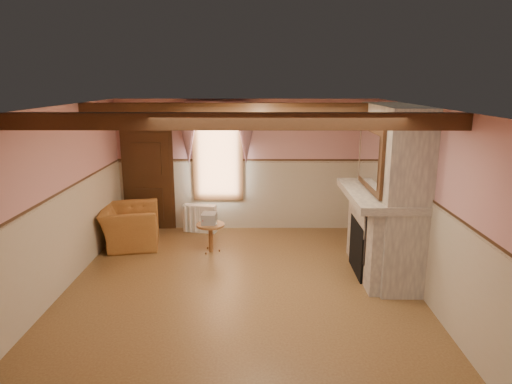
{
  "coord_description": "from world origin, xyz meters",
  "views": [
    {
      "loc": [
        0.29,
        -6.61,
        3.17
      ],
      "look_at": [
        0.23,
        0.8,
        1.35
      ],
      "focal_mm": 32.0,
      "sensor_mm": 36.0,
      "label": 1
    }
  ],
  "objects_px": {
    "radiator": "(200,218)",
    "bowl": "(382,191)",
    "mantel_clock": "(369,175)",
    "armchair": "(130,226)",
    "side_table": "(211,238)",
    "oil_lamp": "(377,180)"
  },
  "relations": [
    {
      "from": "side_table",
      "to": "oil_lamp",
      "type": "height_order",
      "value": "oil_lamp"
    },
    {
      "from": "armchair",
      "to": "radiator",
      "type": "xyz_separation_m",
      "value": [
        1.26,
        0.81,
        -0.09
      ]
    },
    {
      "from": "armchair",
      "to": "radiator",
      "type": "height_order",
      "value": "armchair"
    },
    {
      "from": "side_table",
      "to": "armchair",
      "type": "bearing_deg",
      "value": 167.62
    },
    {
      "from": "oil_lamp",
      "to": "armchair",
      "type": "bearing_deg",
      "value": 166.38
    },
    {
      "from": "armchair",
      "to": "bowl",
      "type": "bearing_deg",
      "value": -118.46
    },
    {
      "from": "radiator",
      "to": "mantel_clock",
      "type": "bearing_deg",
      "value": -10.15
    },
    {
      "from": "mantel_clock",
      "to": "radiator",
      "type": "bearing_deg",
      "value": 158.16
    },
    {
      "from": "bowl",
      "to": "oil_lamp",
      "type": "relative_size",
      "value": 1.12
    },
    {
      "from": "bowl",
      "to": "oil_lamp",
      "type": "xyz_separation_m",
      "value": [
        0.0,
        0.34,
        0.1
      ]
    },
    {
      "from": "armchair",
      "to": "mantel_clock",
      "type": "xyz_separation_m",
      "value": [
        4.49,
        -0.49,
        1.13
      ]
    },
    {
      "from": "side_table",
      "to": "bowl",
      "type": "bearing_deg",
      "value": -20.51
    },
    {
      "from": "armchair",
      "to": "side_table",
      "type": "distance_m",
      "value": 1.66
    },
    {
      "from": "mantel_clock",
      "to": "oil_lamp",
      "type": "relative_size",
      "value": 0.86
    },
    {
      "from": "bowl",
      "to": "mantel_clock",
      "type": "xyz_separation_m",
      "value": [
        0.0,
        0.94,
        0.06
      ]
    },
    {
      "from": "bowl",
      "to": "mantel_clock",
      "type": "bearing_deg",
      "value": 90.0
    },
    {
      "from": "armchair",
      "to": "side_table",
      "type": "bearing_deg",
      "value": -113.17
    },
    {
      "from": "side_table",
      "to": "radiator",
      "type": "xyz_separation_m",
      "value": [
        -0.35,
        1.16,
        0.02
      ]
    },
    {
      "from": "side_table",
      "to": "mantel_clock",
      "type": "height_order",
      "value": "mantel_clock"
    },
    {
      "from": "oil_lamp",
      "to": "bowl",
      "type": "bearing_deg",
      "value": -90.0
    },
    {
      "from": "radiator",
      "to": "bowl",
      "type": "bearing_deg",
      "value": -23.02
    },
    {
      "from": "armchair",
      "to": "radiator",
      "type": "bearing_deg",
      "value": -68.27
    }
  ]
}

